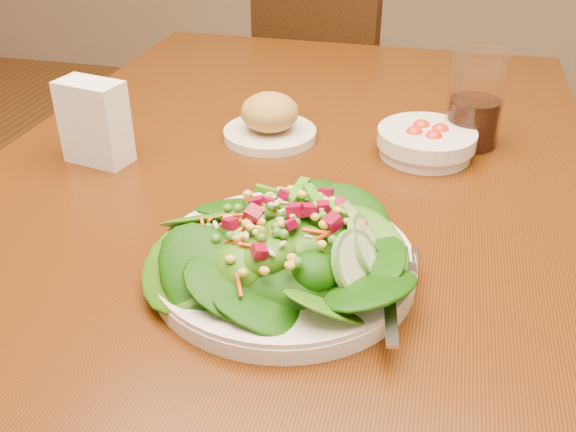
# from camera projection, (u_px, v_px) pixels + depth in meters

# --- Properties ---
(dining_table) EXTENTS (0.90, 1.40, 0.75)m
(dining_table) POSITION_uv_depth(u_px,v_px,m) (280.00, 241.00, 0.96)
(dining_table) COLOR #4F2608
(dining_table) RESTS_ON ground_plane
(chair_far) EXTENTS (0.53, 0.53, 0.89)m
(chair_far) POSITION_uv_depth(u_px,v_px,m) (333.00, 102.00, 1.94)
(chair_far) COLOR #42250E
(chair_far) RESTS_ON ground_plane
(salad_plate) EXTENTS (0.30, 0.29, 0.09)m
(salad_plate) POSITION_uv_depth(u_px,v_px,m) (293.00, 251.00, 0.71)
(salad_plate) COLOR silver
(salad_plate) RESTS_ON dining_table
(bread_plate) EXTENTS (0.15, 0.15, 0.08)m
(bread_plate) POSITION_uv_depth(u_px,v_px,m) (270.00, 121.00, 1.02)
(bread_plate) COLOR silver
(bread_plate) RESTS_ON dining_table
(tomato_bowl) EXTENTS (0.15, 0.15, 0.05)m
(tomato_bowl) POSITION_uv_depth(u_px,v_px,m) (426.00, 142.00, 0.97)
(tomato_bowl) COLOR silver
(tomato_bowl) RESTS_ON dining_table
(drinking_glass) EXTENTS (0.09, 0.09, 0.15)m
(drinking_glass) POSITION_uv_depth(u_px,v_px,m) (475.00, 106.00, 0.99)
(drinking_glass) COLOR silver
(drinking_glass) RESTS_ON dining_table
(napkin_holder) EXTENTS (0.10, 0.07, 0.12)m
(napkin_holder) POSITION_uv_depth(u_px,v_px,m) (94.00, 120.00, 0.94)
(napkin_holder) COLOR white
(napkin_holder) RESTS_ON dining_table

